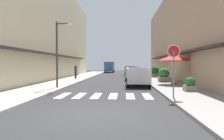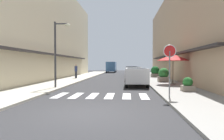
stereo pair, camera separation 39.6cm
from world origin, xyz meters
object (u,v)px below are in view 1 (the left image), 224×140
Objects in this scene: pedestrian_walking_near at (76,71)px; planter_corner at (190,85)px; parked_car_far at (132,70)px; cafe_umbrella at (174,57)px; parked_car_near at (138,75)px; planter_midblock at (164,75)px; delivery_van at (110,66)px; street_lamp at (60,47)px; parked_car_mid at (134,72)px; planter_far at (154,72)px; round_street_sign at (174,57)px; parked_car_distant at (130,69)px.

planter_corner is at bearing -81.74° from pedestrian_walking_near.
cafe_umbrella reaches higher than parked_car_far.
parked_car_far is at bearing 90.00° from parked_car_near.
parked_car_far is at bearing 105.75° from planter_midblock.
street_lamp is (-1.45, -31.00, 1.64)m from delivery_van.
parked_car_far is at bearing 90.00° from parked_car_mid.
parked_car_far is at bearing 100.16° from planter_corner.
planter_corner is at bearing -89.82° from planter_far.
parked_car_far is 19.06m from round_street_sign.
parked_car_mid is 0.94× the size of parked_car_far.
round_street_sign is 1.85× the size of planter_far.
parked_car_near is 6.58m from street_lamp.
parked_car_mid is 7.01m from pedestrian_walking_near.
planter_midblock is 0.77× the size of pedestrian_walking_near.
parked_car_mid is 22.45m from delivery_van.
planter_midblock is (2.71, -16.38, -0.18)m from parked_car_distant.
street_lamp reaches higher than cafe_umbrella.
round_street_sign is 9.57m from planter_midblock.
parked_car_far reaches higher than planter_midblock.
round_street_sign is at bearing -29.26° from street_lamp.
planter_far is at bearing -68.34° from delivery_van.
street_lamp is at bearing 150.74° from round_street_sign.
cafe_umbrella is 3.08× the size of planter_corner.
street_lamp reaches higher than pedestrian_walking_near.
street_lamp is 10.27m from planter_midblock.
street_lamp is at bearing -115.59° from pedestrian_walking_near.
delivery_van is at bearing 50.21° from pedestrian_walking_near.
planter_midblock is 0.92× the size of planter_far.
round_street_sign reaches higher than cafe_umbrella.
planter_midblock is 10.67m from pedestrian_walking_near.
planter_midblock is (6.98, -25.60, -0.66)m from delivery_van.
parked_car_far is 1.67× the size of round_street_sign.
parked_car_far is 9.98m from planter_midblock.
parked_car_near is 0.77× the size of delivery_van.
round_street_sign is at bearing -123.20° from planter_corner.
parked_car_distant is 25.81m from round_street_sign.
cafe_umbrella is 1.57× the size of pedestrian_walking_near.
pedestrian_walking_near is (-9.90, 11.45, 0.50)m from planter_corner.
parked_car_near is 3.44m from cafe_umbrella.
cafe_umbrella is 4.93m from planter_corner.
pedestrian_walking_near is at bearing -163.27° from planter_far.
planter_corner is at bearing -74.23° from parked_car_mid.
parked_car_near and parked_car_far have the same top height.
pedestrian_walking_near is at bearing 130.84° from planter_corner.
parked_car_near is at bearing -79.75° from pedestrian_walking_near.
street_lamp is 2.77× the size of pedestrian_walking_near.
parked_car_distant is 5.11× the size of planter_corner.
cafe_umbrella is at bearing -89.15° from planter_far.
pedestrian_walking_near reaches higher than parked_car_near.
delivery_van reaches higher than parked_car_near.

